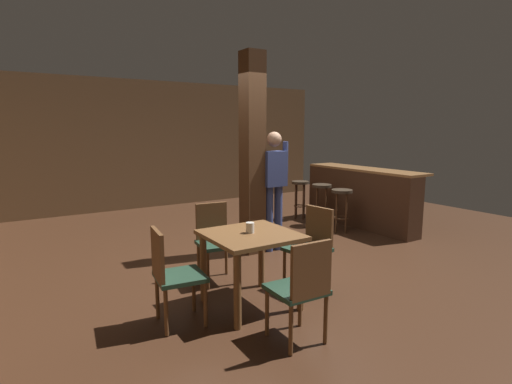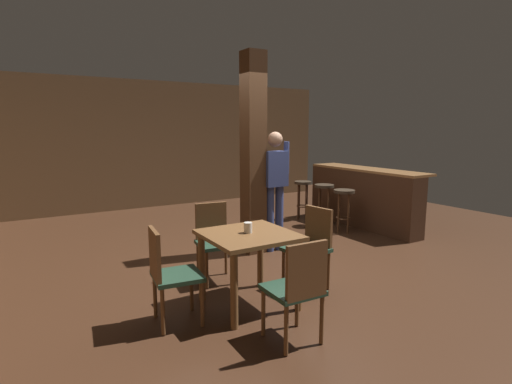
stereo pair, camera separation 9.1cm
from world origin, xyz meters
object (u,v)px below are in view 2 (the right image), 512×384
chair_east (311,243)px  bar_counter (362,197)px  bar_stool_near (344,200)px  chair_south (298,286)px  chair_west (169,271)px  bar_stool_far (303,191)px  dining_table (249,247)px  standing_person (275,182)px  bar_stool_mid (324,195)px  chair_north (214,237)px  napkin_cup (248,228)px

chair_east → bar_counter: bar_counter is taller
bar_stool_near → bar_counter: bearing=14.4°
chair_east → bar_stool_near: 2.54m
chair_south → chair_west: bearing=131.9°
chair_east → bar_stool_far: size_ratio=1.20×
dining_table → chair_south: size_ratio=0.95×
standing_person → chair_south: bearing=-119.5°
standing_person → bar_stool_far: (1.61, 1.43, -0.45)m
chair_west → bar_stool_near: bearing=23.9°
bar_stool_mid → bar_counter: bearing=-38.1°
bar_counter → bar_stool_mid: size_ratio=3.16×
dining_table → standing_person: 1.90m
chair_west → standing_person: (2.06, 1.37, 0.50)m
chair_north → bar_stool_far: bearing=35.2°
chair_north → chair_south: bearing=-91.5°
standing_person → bar_stool_mid: 1.87m
chair_north → napkin_cup: bearing=-90.5°
chair_west → dining_table: bearing=-1.1°
bar_counter → bar_stool_far: bar_counter is taller
bar_stool_mid → bar_stool_far: bearing=91.2°
chair_north → bar_counter: bar_counter is taller
chair_east → bar_stool_near: bearing=38.6°
chair_south → bar_stool_near: 3.77m
chair_west → chair_east: same height
chair_south → bar_stool_near: bearing=41.1°
bar_stool_near → napkin_cup: bearing=-150.1°
napkin_cup → standing_person: (1.24, 1.38, 0.20)m
napkin_cup → bar_stool_far: napkin_cup is taller
chair_south → standing_person: 2.63m
chair_south → standing_person: bearing=60.5°
bar_counter → bar_stool_far: bearing=118.0°
standing_person → bar_stool_near: (1.57, 0.23, -0.45)m
chair_west → napkin_cup: (0.82, -0.00, 0.29)m
bar_stool_far → dining_table: bearing=-135.3°
dining_table → chair_west: (-0.82, 0.02, -0.10)m
dining_table → chair_west: 0.82m
bar_stool_near → chair_north: bearing=-163.9°
chair_east → bar_stool_far: (2.03, 2.78, 0.05)m
bar_stool_mid → dining_table: bearing=-142.4°
chair_east → bar_stool_mid: bearing=46.6°
chair_west → standing_person: size_ratio=0.52×
chair_south → bar_stool_near: size_ratio=1.21×
dining_table → bar_stool_near: size_ratio=1.15×
napkin_cup → dining_table: bearing=-91.8°
bar_stool_near → bar_stool_mid: size_ratio=0.98×
chair_south → bar_stool_mid: chair_south is taller
bar_stool_near → bar_stool_far: bearing=87.8°
dining_table → chair_south: chair_south is taller
napkin_cup → standing_person: standing_person is taller
chair_east → standing_person: standing_person is taller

